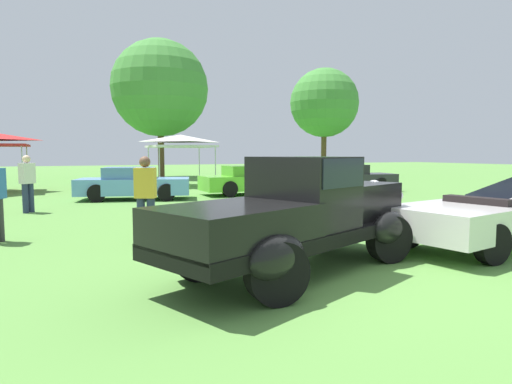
{
  "coord_description": "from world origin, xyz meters",
  "views": [
    {
      "loc": [
        -3.44,
        -5.16,
        1.75
      ],
      "look_at": [
        0.43,
        3.51,
        0.91
      ],
      "focal_mm": 30.73,
      "sensor_mm": 36.0,
      "label": 1
    }
  ],
  "objects_px": {
    "show_car_charcoal": "(346,178)",
    "canopy_tent_center_field": "(181,140)",
    "show_car_skyblue": "(133,184)",
    "neighbor_convertible": "(492,215)",
    "spectator_near_truck": "(27,182)",
    "show_car_lime": "(251,180)",
    "feature_pickup_truck": "(300,213)",
    "spectator_by_row": "(146,195)"
  },
  "relations": [
    {
      "from": "spectator_by_row",
      "to": "show_car_charcoal",
      "type": "bearing_deg",
      "value": 36.87
    },
    {
      "from": "feature_pickup_truck",
      "to": "show_car_skyblue",
      "type": "distance_m",
      "value": 11.36
    },
    {
      "from": "show_car_lime",
      "to": "canopy_tent_center_field",
      "type": "xyz_separation_m",
      "value": [
        -1.55,
        5.76,
        1.82
      ]
    },
    {
      "from": "spectator_near_truck",
      "to": "spectator_by_row",
      "type": "relative_size",
      "value": 1.0
    },
    {
      "from": "feature_pickup_truck",
      "to": "show_car_charcoal",
      "type": "bearing_deg",
      "value": 51.54
    },
    {
      "from": "spectator_near_truck",
      "to": "canopy_tent_center_field",
      "type": "bearing_deg",
      "value": 51.26
    },
    {
      "from": "spectator_near_truck",
      "to": "show_car_lime",
      "type": "bearing_deg",
      "value": 17.61
    },
    {
      "from": "show_car_charcoal",
      "to": "spectator_by_row",
      "type": "distance_m",
      "value": 13.13
    },
    {
      "from": "show_car_skyblue",
      "to": "spectator_by_row",
      "type": "distance_m",
      "value": 8.15
    },
    {
      "from": "show_car_charcoal",
      "to": "spectator_near_truck",
      "type": "distance_m",
      "value": 13.14
    },
    {
      "from": "show_car_skyblue",
      "to": "neighbor_convertible",
      "type": "bearing_deg",
      "value": -65.88
    },
    {
      "from": "feature_pickup_truck",
      "to": "spectator_near_truck",
      "type": "bearing_deg",
      "value": 114.92
    },
    {
      "from": "canopy_tent_center_field",
      "to": "show_car_skyblue",
      "type": "bearing_deg",
      "value": -119.68
    },
    {
      "from": "feature_pickup_truck",
      "to": "spectator_near_truck",
      "type": "xyz_separation_m",
      "value": [
        -4.1,
        8.82,
        0.04
      ]
    },
    {
      "from": "neighbor_convertible",
      "to": "spectator_by_row",
      "type": "bearing_deg",
      "value": 152.5
    },
    {
      "from": "neighbor_convertible",
      "to": "canopy_tent_center_field",
      "type": "bearing_deg",
      "value": 95.58
    },
    {
      "from": "canopy_tent_center_field",
      "to": "show_car_charcoal",
      "type": "bearing_deg",
      "value": -44.48
    },
    {
      "from": "neighbor_convertible",
      "to": "spectator_near_truck",
      "type": "distance_m",
      "value": 12.08
    },
    {
      "from": "show_car_skyblue",
      "to": "spectator_near_truck",
      "type": "distance_m",
      "value": 4.23
    },
    {
      "from": "feature_pickup_truck",
      "to": "spectator_near_truck",
      "type": "height_order",
      "value": "feature_pickup_truck"
    },
    {
      "from": "show_car_lime",
      "to": "canopy_tent_center_field",
      "type": "relative_size",
      "value": 1.35
    },
    {
      "from": "show_car_charcoal",
      "to": "spectator_by_row",
      "type": "relative_size",
      "value": 2.71
    },
    {
      "from": "spectator_near_truck",
      "to": "spectator_by_row",
      "type": "bearing_deg",
      "value": -66.46
    },
    {
      "from": "feature_pickup_truck",
      "to": "spectator_near_truck",
      "type": "distance_m",
      "value": 9.73
    },
    {
      "from": "spectator_near_truck",
      "to": "spectator_by_row",
      "type": "distance_m",
      "value": 6.08
    },
    {
      "from": "show_car_skyblue",
      "to": "show_car_charcoal",
      "type": "xyz_separation_m",
      "value": [
        9.55,
        -0.21,
        0.0
      ]
    },
    {
      "from": "show_car_charcoal",
      "to": "canopy_tent_center_field",
      "type": "xyz_separation_m",
      "value": [
        -6.2,
        6.09,
        1.82
      ]
    },
    {
      "from": "show_car_lime",
      "to": "canopy_tent_center_field",
      "type": "distance_m",
      "value": 6.24
    },
    {
      "from": "neighbor_convertible",
      "to": "spectator_by_row",
      "type": "relative_size",
      "value": 2.87
    },
    {
      "from": "neighbor_convertible",
      "to": "show_car_charcoal",
      "type": "distance_m",
      "value": 11.88
    },
    {
      "from": "neighbor_convertible",
      "to": "canopy_tent_center_field",
      "type": "distance_m",
      "value": 17.25
    },
    {
      "from": "show_car_charcoal",
      "to": "canopy_tent_center_field",
      "type": "height_order",
      "value": "canopy_tent_center_field"
    },
    {
      "from": "spectator_near_truck",
      "to": "canopy_tent_center_field",
      "type": "distance_m",
      "value": 10.86
    },
    {
      "from": "show_car_skyblue",
      "to": "spectator_near_truck",
      "type": "height_order",
      "value": "spectator_near_truck"
    },
    {
      "from": "show_car_lime",
      "to": "show_car_charcoal",
      "type": "xyz_separation_m",
      "value": [
        4.65,
        -0.33,
        0.0
      ]
    },
    {
      "from": "neighbor_convertible",
      "to": "spectator_near_truck",
      "type": "bearing_deg",
      "value": 134.04
    },
    {
      "from": "show_car_charcoal",
      "to": "show_car_lime",
      "type": "bearing_deg",
      "value": 175.94
    },
    {
      "from": "neighbor_convertible",
      "to": "show_car_charcoal",
      "type": "xyz_separation_m",
      "value": [
        4.54,
        10.98,
        0.02
      ]
    },
    {
      "from": "spectator_by_row",
      "to": "canopy_tent_center_field",
      "type": "relative_size",
      "value": 0.53
    },
    {
      "from": "spectator_by_row",
      "to": "canopy_tent_center_field",
      "type": "distance_m",
      "value": 14.69
    },
    {
      "from": "show_car_skyblue",
      "to": "canopy_tent_center_field",
      "type": "xyz_separation_m",
      "value": [
        3.35,
        5.87,
        1.82
      ]
    },
    {
      "from": "canopy_tent_center_field",
      "to": "show_car_lime",
      "type": "bearing_deg",
      "value": -74.89
    }
  ]
}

